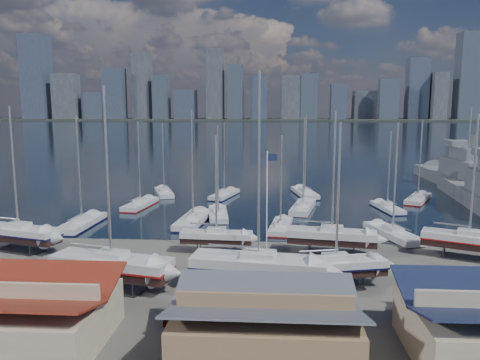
# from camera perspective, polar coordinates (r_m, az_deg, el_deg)

# --- Properties ---
(ground) EXTENTS (1400.00, 1400.00, 0.00)m
(ground) POSITION_cam_1_polar(r_m,az_deg,el_deg) (48.03, 3.27, -10.88)
(ground) COLOR #605E59
(ground) RESTS_ON ground
(water) EXTENTS (1400.00, 600.00, 0.40)m
(water) POSITION_cam_1_polar(r_m,az_deg,el_deg) (355.61, 3.73, 6.13)
(water) COLOR #172635
(water) RESTS_ON ground
(far_shore) EXTENTS (1400.00, 80.00, 2.20)m
(far_shore) POSITION_cam_1_polar(r_m,az_deg,el_deg) (615.42, 3.76, 7.35)
(far_shore) COLOR #2D332D
(far_shore) RESTS_ON ground
(skyline) EXTENTS (639.14, 43.80, 107.69)m
(skyline) POSITION_cam_1_polar(r_m,az_deg,el_deg) (609.48, 3.05, 10.92)
(skyline) COLOR #475166
(skyline) RESTS_ON far_shore
(shed_red) EXTENTS (14.70, 9.45, 4.51)m
(shed_red) POSITION_cam_1_polar(r_m,az_deg,el_deg) (37.15, -26.92, -14.07)
(shed_red) COLOR #BFB293
(shed_red) RESTS_ON ground
(shed_grey) EXTENTS (12.60, 8.40, 4.17)m
(shed_grey) POSITION_cam_1_polar(r_m,az_deg,el_deg) (32.42, 3.04, -16.82)
(shed_grey) COLOR #8C6B4C
(shed_grey) RESTS_ON ground
(sailboat_cradle_0) EXTENTS (10.54, 5.45, 16.38)m
(sailboat_cradle_0) POSITION_cam_1_polar(r_m,az_deg,el_deg) (59.04, -25.38, -5.86)
(sailboat_cradle_0) COLOR #2D2D33
(sailboat_cradle_0) RESTS_ON ground
(sailboat_cradle_1) EXTENTS (11.68, 5.63, 18.03)m
(sailboat_cradle_1) POSITION_cam_1_polar(r_m,az_deg,el_deg) (44.15, -15.40, -10.00)
(sailboat_cradle_1) COLOR #2D2D33
(sailboat_cradle_1) RESTS_ON ground
(sailboat_cradle_2) EXTENTS (8.07, 2.66, 13.22)m
(sailboat_cradle_2) POSITION_cam_1_polar(r_m,az_deg,el_deg) (52.70, -2.89, -6.88)
(sailboat_cradle_2) COLOR #2D2D33
(sailboat_cradle_2) RESTS_ON ground
(sailboat_cradle_3) EXTENTS (12.42, 4.97, 19.25)m
(sailboat_cradle_3) POSITION_cam_1_polar(r_m,az_deg,el_deg) (42.14, 2.26, -10.50)
(sailboat_cradle_3) COLOR #2D2D33
(sailboat_cradle_3) RESTS_ON ground
(sailboat_cradle_4) EXTENTS (9.98, 4.22, 15.81)m
(sailboat_cradle_4) POSITION_cam_1_polar(r_m,az_deg,el_deg) (53.22, 11.13, -6.74)
(sailboat_cradle_4) COLOR #2D2D33
(sailboat_cradle_4) RESTS_ON ground
(sailboat_cradle_5) EXTENTS (9.54, 4.60, 14.95)m
(sailboat_cradle_5) POSITION_cam_1_polar(r_m,az_deg,el_deg) (43.75, 11.61, -10.26)
(sailboat_cradle_5) COLOR #2D2D33
(sailboat_cradle_5) RESTS_ON ground
(sailboat_cradle_6) EXTENTS (9.87, 6.40, 15.57)m
(sailboat_cradle_6) POSITION_cam_1_polar(r_m,az_deg,el_deg) (56.31, 26.13, -6.64)
(sailboat_cradle_6) COLOR #2D2D33
(sailboat_cradle_6) RESTS_ON ground
(sailboat_moored_0) EXTENTS (3.47, 10.78, 15.92)m
(sailboat_moored_0) POSITION_cam_1_polar(r_m,az_deg,el_deg) (67.87, -18.71, -5.19)
(sailboat_moored_0) COLOR black
(sailboat_moored_0) RESTS_ON water
(sailboat_moored_1) EXTENTS (4.12, 10.11, 14.68)m
(sailboat_moored_1) POSITION_cam_1_polar(r_m,az_deg,el_deg) (78.70, -12.03, -3.03)
(sailboat_moored_1) COLOR black
(sailboat_moored_1) RESTS_ON water
(sailboat_moored_2) EXTENTS (5.60, 9.61, 14.01)m
(sailboat_moored_2) POSITION_cam_1_polar(r_m,az_deg,el_deg) (88.78, -9.23, -1.61)
(sailboat_moored_2) COLOR black
(sailboat_moored_2) RESTS_ON water
(sailboat_moored_3) EXTENTS (4.19, 11.37, 16.63)m
(sailboat_moored_3) POSITION_cam_1_polar(r_m,az_deg,el_deg) (66.47, -5.73, -5.05)
(sailboat_moored_3) COLOR black
(sailboat_moored_3) RESTS_ON water
(sailboat_moored_4) EXTENTS (3.95, 9.75, 14.31)m
(sailboat_moored_4) POSITION_cam_1_polar(r_m,az_deg,el_deg) (69.92, -2.69, -4.31)
(sailboat_moored_4) COLOR black
(sailboat_moored_4) RESTS_ON water
(sailboat_moored_5) EXTENTS (5.14, 9.89, 14.24)m
(sailboat_moored_5) POSITION_cam_1_polar(r_m,az_deg,el_deg) (85.56, -1.91, -1.90)
(sailboat_moored_5) COLOR black
(sailboat_moored_5) RESTS_ON water
(sailboat_moored_6) EXTENTS (3.66, 9.09, 13.21)m
(sailboat_moored_6) POSITION_cam_1_polar(r_m,az_deg,el_deg) (63.20, 4.96, -5.77)
(sailboat_moored_6) COLOR black
(sailboat_moored_6) RESTS_ON water
(sailboat_moored_7) EXTENTS (4.95, 10.62, 15.47)m
(sailboat_moored_7) POSITION_cam_1_polar(r_m,az_deg,el_deg) (75.03, 7.67, -3.48)
(sailboat_moored_7) COLOR black
(sailboat_moored_7) RESTS_ON water
(sailboat_moored_8) EXTENTS (4.83, 10.85, 15.68)m
(sailboat_moored_8) POSITION_cam_1_polar(r_m,az_deg,el_deg) (87.80, 7.89, -1.70)
(sailboat_moored_8) COLOR black
(sailboat_moored_8) RESTS_ON water
(sailboat_moored_9) EXTENTS (5.75, 10.36, 15.08)m
(sailboat_moored_9) POSITION_cam_1_polar(r_m,az_deg,el_deg) (62.41, 18.09, -6.36)
(sailboat_moored_9) COLOR black
(sailboat_moored_9) RESTS_ON water
(sailboat_moored_10) EXTENTS (3.94, 9.13, 13.22)m
(sailboat_moored_10) POSITION_cam_1_polar(r_m,az_deg,el_deg) (78.19, 17.51, -3.33)
(sailboat_moored_10) COLOR black
(sailboat_moored_10) RESTS_ON water
(sailboat_moored_11) EXTENTS (7.06, 10.08, 14.83)m
(sailboat_moored_11) POSITION_cam_1_polar(r_m,az_deg,el_deg) (87.14, 20.87, -2.28)
(sailboat_moored_11) COLOR black
(sailboat_moored_11) RESTS_ON water
(naval_ship_west) EXTENTS (7.45, 44.21, 17.97)m
(naval_ship_west) POSITION_cam_1_polar(r_m,az_deg,el_deg) (104.09, 25.83, -0.11)
(naval_ship_west) COLOR slate
(naval_ship_west) RESTS_ON water
(car_a) EXTENTS (2.29, 4.06, 1.30)m
(car_a) POSITION_cam_1_polar(r_m,az_deg,el_deg) (37.67, -7.29, -15.59)
(car_a) COLOR gray
(car_a) RESTS_ON ground
(car_b) EXTENTS (4.30, 1.71, 1.39)m
(car_b) POSITION_cam_1_polar(r_m,az_deg,el_deg) (38.60, -3.16, -14.83)
(car_b) COLOR gray
(car_b) RESTS_ON ground
(car_c) EXTENTS (4.08, 6.33, 1.62)m
(car_c) POSITION_cam_1_polar(r_m,az_deg,el_deg) (39.74, 8.22, -14.02)
(car_c) COLOR gray
(car_c) RESTS_ON ground
(car_d) EXTENTS (3.09, 5.46, 1.49)m
(car_d) POSITION_cam_1_polar(r_m,az_deg,el_deg) (39.57, 20.05, -14.69)
(car_d) COLOR gray
(car_d) RESTS_ON ground
(flagpole) EXTENTS (1.05, 0.12, 11.85)m
(flagpole) POSITION_cam_1_polar(r_m,az_deg,el_deg) (47.68, 3.40, -2.53)
(flagpole) COLOR white
(flagpole) RESTS_ON ground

